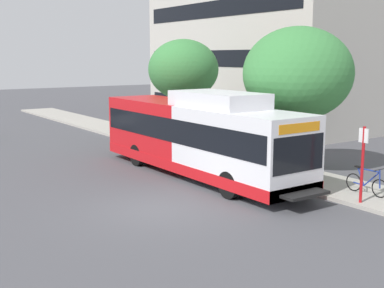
% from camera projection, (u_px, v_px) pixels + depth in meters
% --- Properties ---
extents(ground_plane, '(120.00, 120.00, 0.00)m').
position_uv_depth(ground_plane, '(69.00, 167.00, 23.28)').
color(ground_plane, '#4C4C51').
extents(sidewalk_curb, '(3.00, 56.00, 0.14)m').
position_uv_depth(sidewalk_curb, '(215.00, 156.00, 25.60)').
color(sidewalk_curb, '#A8A399').
rests_on(sidewalk_curb, ground).
extents(transit_bus, '(2.58, 12.25, 3.65)m').
position_uv_depth(transit_bus, '(198.00, 136.00, 21.31)').
color(transit_bus, white).
rests_on(transit_bus, ground).
extents(bus_stop_sign_pole, '(0.10, 0.36, 2.60)m').
position_uv_depth(bus_stop_sign_pole, '(363.00, 159.00, 16.88)').
color(bus_stop_sign_pole, red).
rests_on(bus_stop_sign_pole, sidewalk_curb).
extents(bicycle_parked, '(0.52, 1.76, 1.02)m').
position_uv_depth(bicycle_parked, '(367.00, 183.00, 18.09)').
color(bicycle_parked, black).
rests_on(bicycle_parked, sidewalk_curb).
extents(street_tree_near_stop, '(4.67, 4.67, 6.16)m').
position_uv_depth(street_tree_near_stop, '(298.00, 74.00, 21.48)').
color(street_tree_near_stop, '#4C3823').
rests_on(street_tree_near_stop, sidewalk_curb).
extents(street_tree_mid_block, '(4.08, 4.08, 5.90)m').
position_uv_depth(street_tree_mid_block, '(183.00, 70.00, 29.25)').
color(street_tree_mid_block, '#4C3823').
rests_on(street_tree_mid_block, sidewalk_curb).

